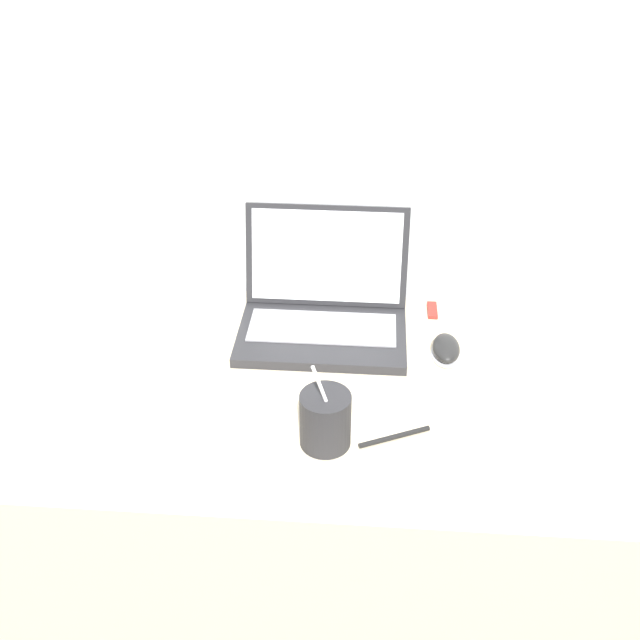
{
  "coord_description": "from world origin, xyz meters",
  "views": [
    {
      "loc": [
        0.16,
        -0.77,
        1.63
      ],
      "look_at": [
        0.07,
        0.43,
        0.83
      ],
      "focal_mm": 42.0,
      "sensor_mm": 36.0,
      "label": 1
    }
  ],
  "objects_px": {
    "usb_stick": "(432,310)",
    "computer_mouse": "(446,349)",
    "pen": "(394,437)",
    "drink_cup": "(325,419)",
    "laptop": "(324,306)"
  },
  "relations": [
    {
      "from": "laptop",
      "to": "pen",
      "type": "height_order",
      "value": "laptop"
    },
    {
      "from": "laptop",
      "to": "pen",
      "type": "relative_size",
      "value": 2.77
    },
    {
      "from": "laptop",
      "to": "computer_mouse",
      "type": "distance_m",
      "value": 0.26
    },
    {
      "from": "drink_cup",
      "to": "usb_stick",
      "type": "relative_size",
      "value": 2.84
    },
    {
      "from": "usb_stick",
      "to": "pen",
      "type": "relative_size",
      "value": 0.49
    },
    {
      "from": "drink_cup",
      "to": "usb_stick",
      "type": "bearing_deg",
      "value": 64.63
    },
    {
      "from": "drink_cup",
      "to": "usb_stick",
      "type": "xyz_separation_m",
      "value": [
        0.2,
        0.43,
        -0.05
      ]
    },
    {
      "from": "drink_cup",
      "to": "pen",
      "type": "height_order",
      "value": "drink_cup"
    },
    {
      "from": "usb_stick",
      "to": "computer_mouse",
      "type": "bearing_deg",
      "value": -83.29
    },
    {
      "from": "drink_cup",
      "to": "pen",
      "type": "bearing_deg",
      "value": 8.58
    },
    {
      "from": "pen",
      "to": "usb_stick",
      "type": "bearing_deg",
      "value": 78.3
    },
    {
      "from": "pen",
      "to": "computer_mouse",
      "type": "bearing_deg",
      "value": 67.88
    },
    {
      "from": "laptop",
      "to": "computer_mouse",
      "type": "xyz_separation_m",
      "value": [
        0.25,
        -0.08,
        -0.04
      ]
    },
    {
      "from": "drink_cup",
      "to": "usb_stick",
      "type": "height_order",
      "value": "drink_cup"
    },
    {
      "from": "computer_mouse",
      "to": "pen",
      "type": "height_order",
      "value": "computer_mouse"
    }
  ]
}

